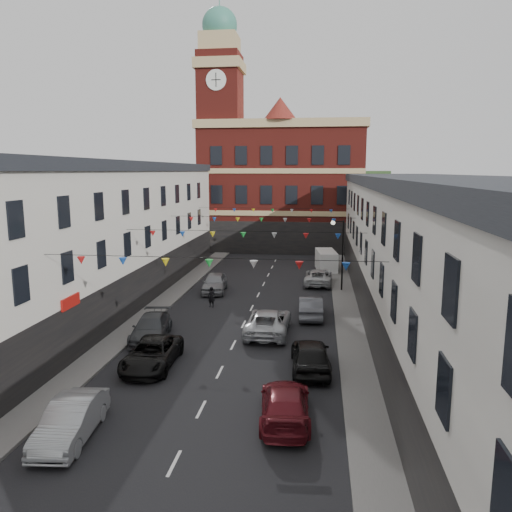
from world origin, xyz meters
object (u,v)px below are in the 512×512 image
at_px(car_left_d, 151,328).
at_px(car_right_d, 311,355).
at_px(street_lamp, 340,246).
at_px(moving_car, 268,322).
at_px(car_right_f, 318,277).
at_px(pedestrian, 211,297).
at_px(car_left_b, 71,420).
at_px(car_left_e, 215,283).
at_px(car_left_c, 152,354).
at_px(car_right_c, 285,404).
at_px(white_van, 326,261).
at_px(car_right_e, 311,307).

bearing_deg(car_left_d, car_right_d, -27.66).
xyz_separation_m(street_lamp, moving_car, (-4.75, -11.67, -3.13)).
height_order(car_right_f, pedestrian, pedestrian).
bearing_deg(car_left_b, car_left_e, 83.22).
xyz_separation_m(car_left_d, car_left_e, (1.32, 12.16, 0.08)).
relative_size(car_left_c, pedestrian, 3.27).
distance_m(car_left_c, car_left_d, 4.38).
xyz_separation_m(car_left_e, pedestrian, (0.75, -4.65, -0.02)).
height_order(street_lamp, car_left_b, street_lamp).
distance_m(car_right_f, pedestrian, 11.57).
height_order(car_left_c, car_right_c, car_right_c).
distance_m(street_lamp, car_left_d, 18.18).
bearing_deg(pedestrian, street_lamp, 49.32).
xyz_separation_m(car_right_f, white_van, (0.76, 6.44, 0.32)).
distance_m(car_right_c, moving_car, 10.95).
relative_size(car_right_e, car_right_f, 0.90).
distance_m(car_right_d, car_right_e, 9.37).
relative_size(car_left_b, pedestrian, 2.92).
bearing_deg(moving_car, car_right_f, -102.00).
bearing_deg(white_van, car_right_f, -103.59).
distance_m(car_left_d, white_van, 24.86).
bearing_deg(car_left_e, car_left_c, -94.62).
relative_size(car_left_c, moving_car, 0.90).
height_order(car_left_d, pedestrian, pedestrian).
xyz_separation_m(car_left_b, car_right_f, (9.16, 27.29, -0.04)).
distance_m(car_right_c, car_right_e, 14.70).
distance_m(car_left_e, moving_car, 11.62).
bearing_deg(car_left_d, car_right_f, 50.88).
bearing_deg(car_left_e, car_right_d, -67.34).
relative_size(car_right_c, car_right_d, 1.03).
distance_m(street_lamp, pedestrian, 11.76).
bearing_deg(car_left_b, street_lamp, 61.03).
height_order(car_right_d, car_right_f, car_right_d).
distance_m(street_lamp, car_right_d, 17.55).
bearing_deg(car_left_b, moving_car, 59.78).
xyz_separation_m(car_left_b, car_right_c, (7.92, 2.42, -0.03)).
xyz_separation_m(street_lamp, car_left_b, (-10.87, -24.89, -3.16)).
height_order(car_left_b, white_van, white_van).
height_order(car_left_d, car_right_c, car_right_c).
bearing_deg(car_left_e, car_right_e, -43.16).
bearing_deg(car_right_e, car_right_d, 88.94).
bearing_deg(street_lamp, car_left_c, -119.78).
bearing_deg(car_left_c, car_right_c, -34.92).
xyz_separation_m(street_lamp, car_right_f, (-1.71, 2.40, -3.20)).
relative_size(car_left_c, white_van, 1.09).
relative_size(car_left_d, car_right_d, 1.03).
distance_m(car_right_c, white_van, 31.37).
distance_m(car_left_e, car_right_c, 22.26).
xyz_separation_m(street_lamp, white_van, (-0.95, 8.84, -2.88)).
bearing_deg(pedestrian, car_left_c, -76.23).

